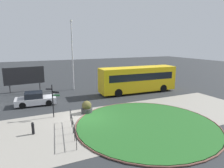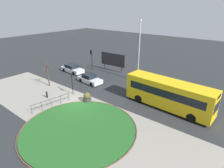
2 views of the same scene
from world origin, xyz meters
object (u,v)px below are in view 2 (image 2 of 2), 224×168
car_far_lane (90,79)px  street_tree_bare (48,74)px  signpost_directional (72,83)px  billboard_left (113,60)px  bus_yellow (168,94)px  bollard_foreground (47,94)px  traffic_light_near (91,55)px  lamppost_tall (139,50)px  planter_near_signpost (87,98)px  car_near_lane (72,69)px

car_far_lane → street_tree_bare: street_tree_bare is taller
signpost_directional → billboard_left: billboard_left is taller
bus_yellow → car_far_lane: size_ratio=2.46×
bollard_foreground → street_tree_bare: (-3.17, 2.48, 1.40)m
traffic_light_near → billboard_left: (3.64, 1.75, -0.57)m
street_tree_bare → bus_yellow: bearing=16.3°
lamppost_tall → street_tree_bare: (-9.24, -9.99, -3.10)m
street_tree_bare → planter_near_signpost: bearing=0.6°
bollard_foreground → car_near_lane: (-5.35, 8.80, 0.18)m
car_far_lane → traffic_light_near: size_ratio=1.13×
traffic_light_near → bus_yellow: bearing=175.0°
signpost_directional → traffic_light_near: bearing=120.9°
car_near_lane → street_tree_bare: size_ratio=1.07×
planter_near_signpost → street_tree_bare: street_tree_bare is taller
signpost_directional → street_tree_bare: 5.07m
bus_yellow → street_tree_bare: street_tree_bare is taller
car_near_lane → planter_near_signpost: size_ratio=3.88×
bollard_foreground → bus_yellow: bus_yellow is taller
bollard_foreground → traffic_light_near: size_ratio=0.25×
signpost_directional → lamppost_tall: lamppost_tall is taller
bus_yellow → billboard_left: (-13.35, 6.61, 0.34)m
bollard_foreground → billboard_left: billboard_left is taller
lamppost_tall → street_tree_bare: size_ratio=2.17×
signpost_directional → lamppost_tall: size_ratio=0.31×
bus_yellow → street_tree_bare: 17.13m
bollard_foreground → bus_yellow: 15.20m
car_far_lane → car_near_lane: bearing=169.4°
car_far_lane → street_tree_bare: bearing=-124.9°
planter_near_signpost → street_tree_bare: 8.09m
traffic_light_near → lamppost_tall: (9.79, 0.33, 2.27)m
bus_yellow → planter_near_signpost: bus_yellow is taller
car_far_lane → planter_near_signpost: car_far_lane is taller
signpost_directional → bollard_foreground: 3.57m
planter_near_signpost → car_near_lane: bearing=148.5°
billboard_left → planter_near_signpost: bearing=-70.9°
car_near_lane → lamppost_tall: size_ratio=0.49×
lamppost_tall → planter_near_signpost: (-1.25, -9.90, -4.44)m
signpost_directional → bus_yellow: 12.25m
bus_yellow → car_near_lane: size_ratio=2.23×
traffic_light_near → lamppost_tall: bearing=-167.1°
traffic_light_near → lamppost_tall: size_ratio=0.39×
signpost_directional → street_tree_bare: bearing=-176.6°
billboard_left → planter_near_signpost: 12.45m
billboard_left → bus_yellow: bearing=-30.5°
car_far_lane → planter_near_signpost: bearing=-43.8°
street_tree_bare → lamppost_tall: bearing=47.2°
car_near_lane → traffic_light_near: (1.62, 3.34, 2.05)m
bus_yellow → car_near_lane: bus_yellow is taller
bollard_foreground → traffic_light_near: (-3.73, 12.14, 2.23)m
bus_yellow → billboard_left: bearing=156.6°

